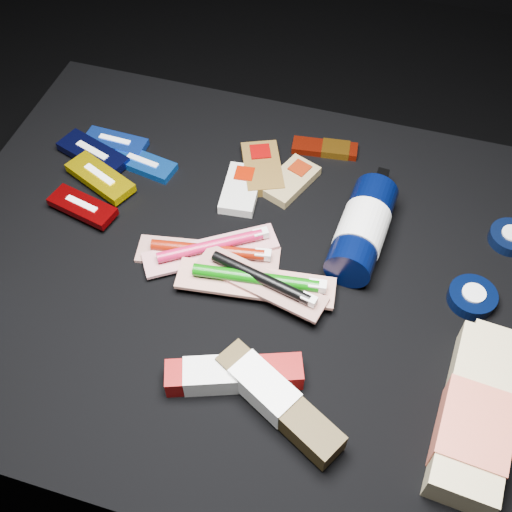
# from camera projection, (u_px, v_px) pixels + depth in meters

# --- Properties ---
(ground) EXTENTS (3.00, 3.00, 0.00)m
(ground) POSITION_uv_depth(u_px,v_px,m) (248.00, 383.00, 1.30)
(ground) COLOR black
(ground) RESTS_ON ground
(cloth_table) EXTENTS (0.98, 0.78, 0.40)m
(cloth_table) POSITION_uv_depth(u_px,v_px,m) (246.00, 333.00, 1.14)
(cloth_table) COLOR black
(cloth_table) RESTS_ON ground
(luna_bar_0) EXTENTS (0.12, 0.06, 0.02)m
(luna_bar_0) POSITION_uv_depth(u_px,v_px,m) (143.00, 163.00, 1.11)
(luna_bar_0) COLOR #104DB8
(luna_bar_0) RESTS_ON cloth_table
(luna_bar_1) EXTENTS (0.11, 0.05, 0.01)m
(luna_bar_1) POSITION_uv_depth(u_px,v_px,m) (115.00, 142.00, 1.14)
(luna_bar_1) COLOR #1336A2
(luna_bar_1) RESTS_ON cloth_table
(luna_bar_2) EXTENTS (0.14, 0.09, 0.02)m
(luna_bar_2) POSITION_uv_depth(u_px,v_px,m) (93.00, 154.00, 1.11)
(luna_bar_2) COLOR black
(luna_bar_2) RESTS_ON cloth_table
(luna_bar_3) EXTENTS (0.13, 0.09, 0.02)m
(luna_bar_3) POSITION_uv_depth(u_px,v_px,m) (100.00, 178.00, 1.08)
(luna_bar_3) COLOR #D3B300
(luna_bar_3) RESTS_ON cloth_table
(luna_bar_4) EXTENTS (0.12, 0.07, 0.01)m
(luna_bar_4) POSITION_uv_depth(u_px,v_px,m) (83.00, 207.00, 1.03)
(luna_bar_4) COLOR #6D0204
(luna_bar_4) RESTS_ON cloth_table
(clif_bar_0) EXTENTS (0.10, 0.13, 0.02)m
(clif_bar_0) POSITION_uv_depth(u_px,v_px,m) (262.00, 166.00, 1.10)
(clif_bar_0) COLOR brown
(clif_bar_0) RESTS_ON cloth_table
(clif_bar_1) EXTENTS (0.07, 0.11, 0.02)m
(clif_bar_1) POSITION_uv_depth(u_px,v_px,m) (242.00, 187.00, 1.07)
(clif_bar_1) COLOR beige
(clif_bar_1) RESTS_ON cloth_table
(clif_bar_2) EXTENTS (0.09, 0.12, 0.02)m
(clif_bar_2) POSITION_uv_depth(u_px,v_px,m) (292.00, 179.00, 1.08)
(clif_bar_2) COLOR olive
(clif_bar_2) RESTS_ON cloth_table
(power_bar) EXTENTS (0.12, 0.05, 0.01)m
(power_bar) POSITION_uv_depth(u_px,v_px,m) (328.00, 149.00, 1.13)
(power_bar) COLOR maroon
(power_bar) RESTS_ON cloth_table
(lotion_bottle) EXTENTS (0.08, 0.23, 0.07)m
(lotion_bottle) POSITION_uv_depth(u_px,v_px,m) (363.00, 229.00, 0.98)
(lotion_bottle) COLOR black
(lotion_bottle) RESTS_ON cloth_table
(cream_tin_upper) EXTENTS (0.07, 0.07, 0.02)m
(cream_tin_upper) POSITION_uv_depth(u_px,v_px,m) (510.00, 237.00, 1.01)
(cream_tin_upper) COLOR black
(cream_tin_upper) RESTS_ON cloth_table
(cream_tin_lower) EXTENTS (0.07, 0.07, 0.02)m
(cream_tin_lower) POSITION_uv_depth(u_px,v_px,m) (472.00, 297.00, 0.94)
(cream_tin_lower) COLOR black
(cream_tin_lower) RESTS_ON cloth_table
(bodywash_bottle) EXTENTS (0.10, 0.25, 0.05)m
(bodywash_bottle) POSITION_uv_depth(u_px,v_px,m) (476.00, 417.00, 0.81)
(bodywash_bottle) COLOR tan
(bodywash_bottle) RESTS_ON cloth_table
(toothbrush_pack_0) EXTENTS (0.23, 0.09, 0.02)m
(toothbrush_pack_0) POSITION_uv_depth(u_px,v_px,m) (210.00, 253.00, 0.99)
(toothbrush_pack_0) COLOR #B9B1AD
(toothbrush_pack_0) RESTS_ON cloth_table
(toothbrush_pack_1) EXTENTS (0.20, 0.16, 0.02)m
(toothbrush_pack_1) POSITION_uv_depth(u_px,v_px,m) (212.00, 248.00, 0.98)
(toothbrush_pack_1) COLOR silver
(toothbrush_pack_1) RESTS_ON cloth_table
(toothbrush_pack_2) EXTENTS (0.24, 0.08, 0.03)m
(toothbrush_pack_2) POSITION_uv_depth(u_px,v_px,m) (258.00, 281.00, 0.94)
(toothbrush_pack_2) COLOR silver
(toothbrush_pack_2) RESTS_ON cloth_table
(toothbrush_pack_3) EXTENTS (0.21, 0.09, 0.02)m
(toothbrush_pack_3) POSITION_uv_depth(u_px,v_px,m) (263.00, 281.00, 0.93)
(toothbrush_pack_3) COLOR #AFA7A4
(toothbrush_pack_3) RESTS_ON cloth_table
(toothpaste_carton_red) EXTENTS (0.19, 0.10, 0.04)m
(toothpaste_carton_red) POSITION_uv_depth(u_px,v_px,m) (228.00, 375.00, 0.85)
(toothpaste_carton_red) COLOR maroon
(toothpaste_carton_red) RESTS_ON cloth_table
(toothpaste_carton_green) EXTENTS (0.19, 0.13, 0.04)m
(toothpaste_carton_green) POSITION_uv_depth(u_px,v_px,m) (274.00, 397.00, 0.83)
(toothpaste_carton_green) COLOR #382B12
(toothpaste_carton_green) RESTS_ON cloth_table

